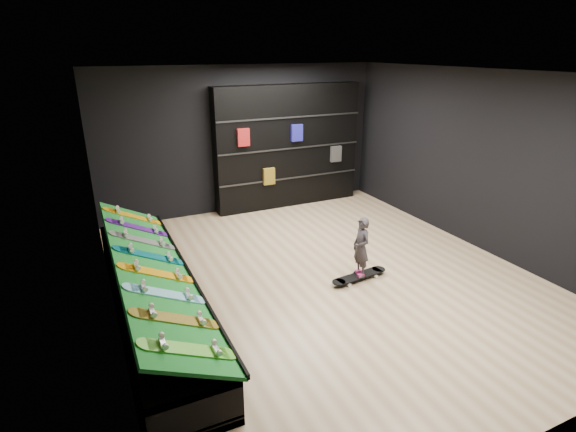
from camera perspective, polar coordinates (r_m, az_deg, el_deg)
name	(u,v)px	position (r m, az deg, el deg)	size (l,w,h in m)	color
floor	(323,276)	(7.02, 4.43, -7.56)	(6.00, 7.00, 0.01)	tan
ceiling	(329,73)	(6.20, 5.22, 17.68)	(6.00, 7.00, 0.01)	white
wall_back	(242,140)	(9.56, -5.82, 9.61)	(6.00, 0.02, 3.00)	black
wall_front	(552,299)	(4.05, 30.49, -9.04)	(6.00, 0.02, 3.00)	black
wall_left	(101,214)	(5.65, -22.65, 0.29)	(0.02, 7.00, 3.00)	black
wall_right	(479,161)	(8.33, 23.13, 6.42)	(0.02, 7.00, 3.00)	black
display_rack	(152,298)	(6.19, -16.87, -9.99)	(0.90, 4.50, 0.50)	black
turf_ramp	(152,266)	(5.98, -16.85, -6.09)	(1.00, 4.50, 0.04)	#0F621D
back_shelving	(288,147)	(9.79, -0.03, 8.80)	(3.25, 0.38, 2.60)	black
floor_skateboard	(359,277)	(6.94, 9.03, -7.70)	(0.98, 0.22, 0.09)	black
child	(360,258)	(6.80, 9.18, -5.33)	(0.21, 0.15, 0.55)	black
display_board_0	(189,349)	(4.35, -12.46, -16.19)	(0.98, 0.22, 0.09)	green
display_board_1	(176,319)	(4.79, -14.02, -12.54)	(0.98, 0.22, 0.09)	yellow
display_board_2	(166,294)	(5.25, -15.27, -9.50)	(0.98, 0.22, 0.09)	#0CB2E5
display_board_3	(157,273)	(5.73, -16.30, -6.96)	(0.98, 0.22, 0.09)	yellow
display_board_4	(150,255)	(6.21, -17.17, -4.81)	(0.98, 0.22, 0.09)	#0C8C99
display_board_5	(143,240)	(6.71, -17.90, -2.97)	(0.98, 0.22, 0.09)	black
display_board_6	(138,227)	(7.21, -18.53, -1.39)	(0.98, 0.22, 0.09)	purple
display_board_7	(133,216)	(7.72, -19.08, -0.01)	(0.98, 0.22, 0.09)	orange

